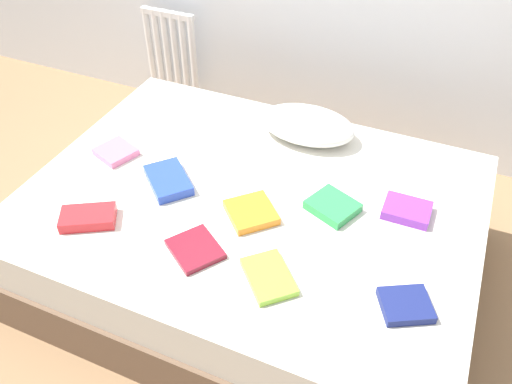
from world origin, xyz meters
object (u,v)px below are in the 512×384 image
textbook_maroon (195,249)px  textbook_green (333,206)px  bed (252,235)px  textbook_lime (269,277)px  radiator (171,53)px  textbook_pink (116,152)px  textbook_navy (406,305)px  textbook_orange (251,212)px  textbook_blue (168,180)px  pillow (307,125)px  textbook_purple (407,210)px  textbook_red (88,218)px

textbook_maroon → textbook_green: bearing=81.1°
bed → textbook_lime: (0.25, -0.41, 0.27)m
bed → radiator: radiator is taller
radiator → textbook_pink: 1.26m
textbook_navy → textbook_lime: size_ratio=0.78×
bed → radiator: 1.65m
textbook_pink → textbook_orange: 0.78m
textbook_blue → textbook_orange: bearing=36.8°
textbook_green → textbook_orange: textbook_green is taller
textbook_blue → textbook_pink: size_ratio=1.45×
pillow → textbook_purple: bearing=-32.7°
bed → textbook_orange: bearing=-66.8°
radiator → textbook_purple: bearing=-30.6°
textbook_green → textbook_navy: bearing=-22.3°
textbook_pink → textbook_navy: size_ratio=0.99×
bed → textbook_orange: size_ratio=10.17×
textbook_purple → textbook_maroon: 0.90m
textbook_pink → pillow: bearing=53.7°
bed → textbook_pink: textbook_pink is taller
textbook_pink → textbook_orange: size_ratio=0.87×
radiator → textbook_red: size_ratio=2.60×
textbook_red → textbook_purple: bearing=-4.3°
textbook_green → textbook_blue: textbook_blue is taller
textbook_pink → textbook_purple: 1.38m
textbook_blue → textbook_purple: 1.05m
radiator → textbook_orange: radiator is taller
textbook_blue → textbook_lime: size_ratio=1.11×
textbook_orange → textbook_lime: bearing=-10.1°
bed → textbook_maroon: size_ratio=10.04×
textbook_green → textbook_maroon: size_ratio=0.97×
radiator → textbook_navy: bearing=-39.4°
textbook_green → textbook_orange: bearing=-128.1°
pillow → textbook_maroon: (-0.14, -0.92, -0.06)m
textbook_pink → textbook_lime: size_ratio=0.77×
bed → textbook_maroon: textbook_maroon is taller
textbook_green → textbook_red: bearing=-129.7°
textbook_purple → textbook_maroon: (-0.72, -0.54, -0.01)m
textbook_navy → textbook_orange: textbook_orange is taller
pillow → textbook_green: (0.28, -0.47, -0.05)m
textbook_orange → textbook_green: bearing=74.5°
radiator → textbook_blue: 1.48m
textbook_red → textbook_navy: 1.30m
pillow → textbook_red: 1.14m
radiator → textbook_purple: size_ratio=2.97×
pillow → textbook_purple: size_ratio=2.48×
bed → pillow: 0.62m
textbook_pink → textbook_lime: 1.06m
textbook_green → textbook_pink: bearing=-155.1°
textbook_lime → radiator: bearing=177.2°
pillow → textbook_pink: size_ratio=2.83×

